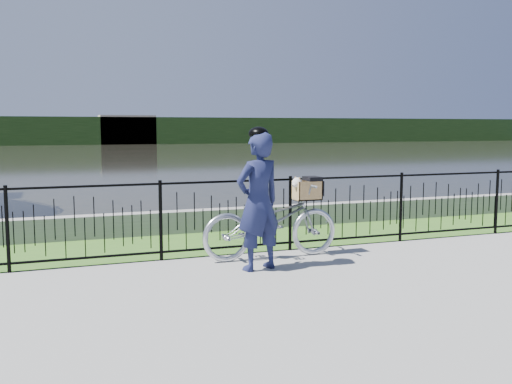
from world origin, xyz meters
name	(u,v)px	position (x,y,z in m)	size (l,w,h in m)	color
ground	(267,282)	(0.00, 0.00, 0.00)	(120.00, 120.00, 0.00)	gray
grass_strip	(210,242)	(0.00, 2.60, 0.00)	(60.00, 2.00, 0.01)	#3A6820
water	(87,156)	(0.00, 33.00, 0.00)	(120.00, 120.00, 0.00)	black
quay_wall	(195,221)	(0.00, 3.60, 0.20)	(60.00, 0.30, 0.40)	gray
fence	(228,217)	(0.00, 1.60, 0.58)	(14.00, 0.06, 1.15)	black
far_treeline	(70,131)	(0.00, 60.00, 1.50)	(120.00, 6.00, 3.00)	#254319
far_building_right	(127,130)	(6.00, 58.50, 1.60)	(6.00, 3.00, 3.20)	#A89A87
bicycle_rig	(272,221)	(0.53, 1.20, 0.55)	(2.05, 0.71, 1.19)	silver
cyclist	(258,200)	(0.12, 0.64, 0.94)	(0.76, 0.61, 1.90)	#161B3F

